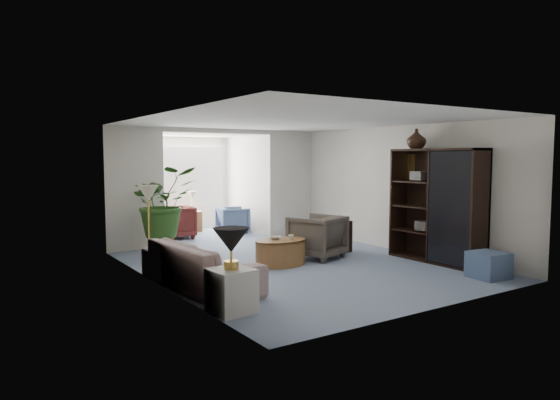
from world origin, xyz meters
TOP-DOWN VIEW (x-y plane):
  - floor at (0.00, 0.00)m, footprint 6.00×6.00m
  - sunroom_floor at (0.00, 4.10)m, footprint 2.60×2.60m
  - back_pier_left at (-1.90, 3.00)m, footprint 1.20×0.12m
  - back_pier_right at (1.90, 3.00)m, footprint 1.20×0.12m
  - back_header at (0.00, 3.00)m, footprint 2.60×0.12m
  - window_pane at (0.00, 5.18)m, footprint 2.20×0.02m
  - window_blinds at (0.00, 5.15)m, footprint 2.20×0.02m
  - framed_picture at (2.46, -0.10)m, footprint 0.04×0.50m
  - sofa at (-2.04, -0.39)m, footprint 1.03×2.26m
  - end_table at (-2.24, -1.74)m, footprint 0.52×0.52m
  - table_lamp at (-2.24, -1.74)m, footprint 0.44×0.44m
  - floor_lamp at (-2.13, 1.53)m, footprint 0.36×0.36m
  - coffee_table at (-0.26, 0.19)m, footprint 1.18×1.18m
  - coffee_bowl at (-0.31, 0.29)m, footprint 0.24×0.24m
  - coffee_cup at (-0.11, 0.09)m, footprint 0.12×0.12m
  - wingback_chair at (0.66, 0.35)m, footprint 1.11×1.12m
  - side_table_dark at (1.36, 0.65)m, footprint 0.52×0.42m
  - entertainment_cabinet at (2.23, -1.10)m, footprint 0.49×1.83m
  - cabinet_urn at (2.23, -0.60)m, footprint 0.35×0.35m
  - ottoman at (1.93, -2.37)m, footprint 0.56×0.56m
  - plant_pot at (-1.57, 2.35)m, footprint 0.40×0.40m
  - house_plant at (-1.57, 2.35)m, footprint 1.24×1.08m
  - sunroom_chair_blue at (0.84, 4.00)m, footprint 0.83×0.81m
  - sunroom_chair_maroon at (-0.66, 4.00)m, footprint 0.96×0.94m
  - sunroom_table at (0.09, 4.75)m, footprint 0.47×0.40m
  - shelf_clutter at (2.18, -1.01)m, footprint 0.30×0.86m

SIDE VIEW (x-z plane):
  - floor at x=0.00m, z-range 0.00..0.00m
  - sunroom_floor at x=0.00m, z-range 0.00..0.00m
  - plant_pot at x=-1.57m, z-range 0.00..0.32m
  - ottoman at x=1.93m, z-range 0.00..0.41m
  - coffee_table at x=-0.26m, z-range 0.00..0.45m
  - sunroom_table at x=0.09m, z-range 0.00..0.52m
  - end_table at x=-2.24m, z-range 0.00..0.54m
  - side_table_dark at x=1.36m, z-range 0.00..0.62m
  - sofa at x=-2.04m, z-range 0.00..0.64m
  - sunroom_chair_blue at x=0.84m, z-range 0.00..0.65m
  - sunroom_chair_maroon at x=-0.66m, z-range 0.00..0.75m
  - wingback_chair at x=0.66m, z-range 0.00..0.81m
  - coffee_bowl at x=-0.31m, z-range 0.45..0.50m
  - coffee_cup at x=-0.11m, z-range 0.45..0.54m
  - table_lamp at x=-2.24m, z-range 0.74..1.04m
  - house_plant at x=-1.57m, z-range 0.32..1.70m
  - entertainment_cabinet at x=2.23m, z-range 0.00..2.03m
  - shelf_clutter at x=2.18m, z-range 0.56..1.62m
  - back_pier_left at x=-1.90m, z-range 0.00..2.50m
  - back_pier_right at x=1.90m, z-range 0.00..2.50m
  - floor_lamp at x=-2.13m, z-range 1.11..1.39m
  - window_pane at x=0.00m, z-range 0.65..2.15m
  - window_blinds at x=0.00m, z-range 0.65..2.15m
  - framed_picture at x=2.46m, z-range 1.50..1.90m
  - cabinet_urn at x=2.23m, z-range 2.03..2.40m
  - back_header at x=0.00m, z-range 2.40..2.50m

